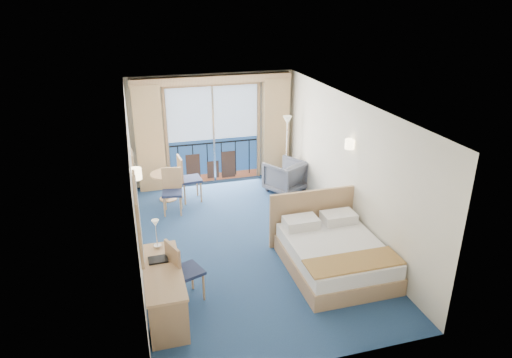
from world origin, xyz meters
The scene contains 22 objects.
floor centered at (0.00, 0.00, 0.00)m, with size 6.50×6.50×0.00m, color navy.
room_walls centered at (0.00, 0.00, 1.78)m, with size 4.04×6.54×2.72m.
balcony_door centered at (-0.01, 3.22, 1.14)m, with size 2.36×0.03×2.52m.
curtain_left centered at (-1.55, 3.07, 1.28)m, with size 0.65×0.22×2.55m, color tan.
curtain_right centered at (1.55, 3.07, 1.28)m, with size 0.65×0.22×2.55m, color tan.
pelmet centered at (0.00, 3.10, 2.58)m, with size 3.80×0.25×0.18m, color tan.
mirror centered at (-1.97, -1.50, 1.55)m, with size 0.05×1.25×0.95m.
wall_print centered at (-1.97, 0.45, 1.60)m, with size 0.04×0.42×0.52m.
sconce_left centered at (-1.94, -0.60, 1.85)m, with size 0.18×0.18×0.18m, color #FAE3AF.
sconce_right centered at (1.94, -0.15, 1.85)m, with size 0.18×0.18×0.18m, color #FAE3AF.
bed centered at (1.20, -1.27, 0.30)m, with size 1.71×2.03×1.08m.
nightstand centered at (1.75, -0.01, 0.30)m, with size 0.46×0.44×0.60m, color #A37D56.
phone centered at (1.75, 0.01, 0.65)m, with size 0.19×0.15×0.08m, color white.
armchair centered at (1.50, 2.10, 0.38)m, with size 0.81×0.83×0.76m, color #4D505D.
floor_lamp centered at (1.67, 2.53, 1.31)m, with size 0.24×0.24×1.73m.
desk centered at (-1.72, -2.12, 0.41)m, with size 0.55×1.60×0.75m.
desk_chair centered at (-1.43, -1.48, 0.59)m, with size 0.58×0.58×1.04m.
folder centered at (-1.75, -1.42, 0.76)m, with size 0.28×0.21×0.03m, color black.
desk_lamp centered at (-1.73, -1.04, 1.09)m, with size 0.12×0.12×0.46m.
round_table centered at (-1.27, 2.38, 0.49)m, with size 0.72×0.72×0.65m.
table_chair_a centered at (-0.85, 2.18, 0.61)m, with size 0.51×0.50×1.08m.
table_chair_b centered at (-1.22, 1.72, 0.55)m, with size 0.48×0.49×0.98m.
Camera 1 is at (-1.94, -7.44, 4.47)m, focal length 32.00 mm.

